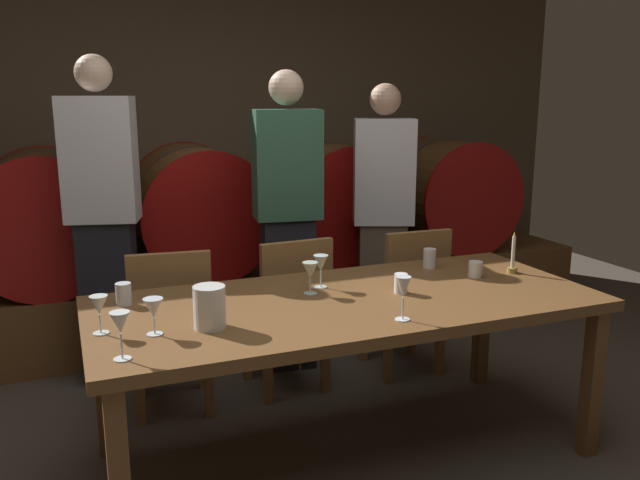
# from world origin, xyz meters

# --- Properties ---
(back_wall) EXTENTS (6.30, 0.24, 2.59)m
(back_wall) POSITION_xyz_m (0.00, 2.74, 1.30)
(back_wall) COLOR brown
(back_wall) RESTS_ON ground
(barrel_shelf) EXTENTS (5.67, 0.90, 0.45)m
(barrel_shelf) POSITION_xyz_m (0.00, 2.19, 0.23)
(barrel_shelf) COLOR brown
(barrel_shelf) RESTS_ON ground
(wine_barrel_left) EXTENTS (0.85, 0.89, 0.85)m
(wine_barrel_left) POSITION_xyz_m (-0.98, 2.19, 0.87)
(wine_barrel_left) COLOR brown
(wine_barrel_left) RESTS_ON barrel_shelf
(wine_barrel_center) EXTENTS (0.85, 0.89, 0.85)m
(wine_barrel_center) POSITION_xyz_m (-0.03, 2.19, 0.87)
(wine_barrel_center) COLOR brown
(wine_barrel_center) RESTS_ON barrel_shelf
(wine_barrel_right) EXTENTS (0.85, 0.89, 0.85)m
(wine_barrel_right) POSITION_xyz_m (0.95, 2.19, 0.87)
(wine_barrel_right) COLOR brown
(wine_barrel_right) RESTS_ON barrel_shelf
(wine_barrel_far_right) EXTENTS (0.85, 0.89, 0.85)m
(wine_barrel_far_right) POSITION_xyz_m (1.91, 2.19, 0.87)
(wine_barrel_far_right) COLOR brown
(wine_barrel_far_right) RESTS_ON barrel_shelf
(dining_table) EXTENTS (2.21, 0.95, 0.75)m
(dining_table) POSITION_xyz_m (0.26, 0.35, 0.68)
(dining_table) COLOR brown
(dining_table) RESTS_ON ground
(chair_left) EXTENTS (0.44, 0.44, 0.88)m
(chair_left) POSITION_xyz_m (-0.41, 1.05, 0.49)
(chair_left) COLOR olive
(chair_left) RESTS_ON ground
(chair_center) EXTENTS (0.42, 0.42, 0.88)m
(chair_center) POSITION_xyz_m (0.24, 1.06, 0.49)
(chair_center) COLOR olive
(chair_center) RESTS_ON ground
(chair_right) EXTENTS (0.41, 0.41, 0.88)m
(chair_right) POSITION_xyz_m (0.96, 1.04, 0.49)
(chair_right) COLOR olive
(chair_right) RESTS_ON ground
(guest_left) EXTENTS (0.43, 0.33, 1.83)m
(guest_left) POSITION_xyz_m (-0.66, 1.59, 0.94)
(guest_left) COLOR black
(guest_left) RESTS_ON ground
(guest_center) EXTENTS (0.41, 0.29, 1.76)m
(guest_center) POSITION_xyz_m (0.35, 1.40, 0.90)
(guest_center) COLOR black
(guest_center) RESTS_ON ground
(guest_right) EXTENTS (0.44, 0.36, 1.69)m
(guest_right) POSITION_xyz_m (1.05, 1.55, 0.87)
(guest_right) COLOR brown
(guest_right) RESTS_ON ground
(candle_center) EXTENTS (0.05, 0.05, 0.21)m
(candle_center) POSITION_xyz_m (1.20, 0.43, 0.81)
(candle_center) COLOR olive
(candle_center) RESTS_ON dining_table
(pitcher) EXTENTS (0.12, 0.12, 0.17)m
(pitcher) POSITION_xyz_m (-0.38, 0.21, 0.83)
(pitcher) COLOR white
(pitcher) RESTS_ON dining_table
(wine_glass_far_left) EXTENTS (0.07, 0.07, 0.15)m
(wine_glass_far_left) POSITION_xyz_m (-0.78, 0.30, 0.85)
(wine_glass_far_left) COLOR silver
(wine_glass_far_left) RESTS_ON dining_table
(wine_glass_left) EXTENTS (0.07, 0.07, 0.17)m
(wine_glass_left) POSITION_xyz_m (-0.72, 0.02, 0.87)
(wine_glass_left) COLOR white
(wine_glass_left) RESTS_ON dining_table
(wine_glass_center_left) EXTENTS (0.07, 0.07, 0.14)m
(wine_glass_center_left) POSITION_xyz_m (-0.59, 0.21, 0.85)
(wine_glass_center_left) COLOR white
(wine_glass_center_left) RESTS_ON dining_table
(wine_glass_center_right) EXTENTS (0.07, 0.07, 0.15)m
(wine_glass_center_right) POSITION_xyz_m (0.13, 0.47, 0.85)
(wine_glass_center_right) COLOR silver
(wine_glass_center_right) RESTS_ON dining_table
(wine_glass_right) EXTENTS (0.07, 0.07, 0.15)m
(wine_glass_right) POSITION_xyz_m (0.21, 0.54, 0.86)
(wine_glass_right) COLOR silver
(wine_glass_right) RESTS_ON dining_table
(wine_glass_far_right) EXTENTS (0.06, 0.06, 0.18)m
(wine_glass_far_right) POSITION_xyz_m (0.34, 0.01, 0.88)
(wine_glass_far_right) COLOR white
(wine_glass_far_right) RESTS_ON dining_table
(cup_far_left) EXTENTS (0.07, 0.07, 0.09)m
(cup_far_left) POSITION_xyz_m (-0.66, 0.62, 0.80)
(cup_far_left) COLOR silver
(cup_far_left) RESTS_ON dining_table
(cup_center_left) EXTENTS (0.06, 0.06, 0.09)m
(cup_center_left) POSITION_xyz_m (0.51, 0.33, 0.79)
(cup_center_left) COLOR white
(cup_center_left) RESTS_ON dining_table
(cup_center_right) EXTENTS (0.06, 0.06, 0.10)m
(cup_center_right) POSITION_xyz_m (0.86, 0.66, 0.80)
(cup_center_right) COLOR white
(cup_center_right) RESTS_ON dining_table
(cup_far_right) EXTENTS (0.07, 0.07, 0.08)m
(cup_far_right) POSITION_xyz_m (0.98, 0.43, 0.79)
(cup_far_right) COLOR white
(cup_far_right) RESTS_ON dining_table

